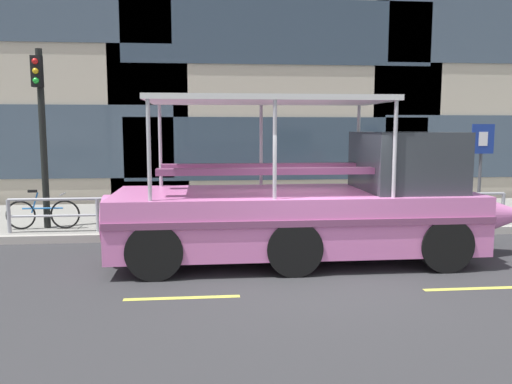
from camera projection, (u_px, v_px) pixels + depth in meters
The scene contains 10 objects.
ground_plane at pixel (319, 274), 9.25m from camera, with size 120.00×120.00×0.00m, color #333335.
sidewalk at pixel (276, 216), 14.76m from camera, with size 32.00×4.80×0.18m, color gray.
curb_edge at pixel (291, 234), 12.30m from camera, with size 32.00×0.18×0.18m, color #B2ADA3.
lane_centreline at pixel (334, 293), 8.20m from camera, with size 25.80×0.12×0.01m.
curb_guardrail at pixel (267, 206), 12.51m from camera, with size 12.23×0.09×0.82m.
traffic_light_pole at pixel (41, 121), 12.27m from camera, with size 0.24×0.46×4.30m.
parking_sign at pixel (481, 156), 13.33m from camera, with size 0.60×0.12×2.54m.
leaned_bicycle at pixel (43, 214), 12.42m from camera, with size 1.74×0.46×0.96m.
duck_tour_boat at pixel (319, 206), 10.23m from camera, with size 8.74×2.59×3.20m.
pedestrian_near_bow at pixel (386, 181), 13.45m from camera, with size 0.40×0.35×1.73m.
Camera 1 is at (-2.01, -8.83, 2.63)m, focal length 36.03 mm.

